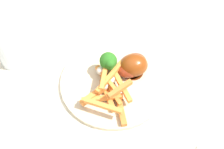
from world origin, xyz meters
TOP-DOWN VIEW (x-y plane):
  - dining_table at (0.00, 0.00)m, footprint 1.15×0.86m
  - dinner_plate at (-0.04, -0.03)m, footprint 0.25×0.25m
  - broccoli_floret_front at (-0.02, -0.02)m, footprint 0.04×0.04m
  - carrot_fries_pile at (-0.08, -0.02)m, footprint 0.15×0.12m
  - chicken_drumstick_near at (-0.02, -0.07)m, footprint 0.06×0.12m
  - chicken_drumstick_far at (-0.02, -0.07)m, footprint 0.11×0.13m
  - water_glass at (0.05, 0.21)m, footprint 0.07×0.07m

SIDE VIEW (x-z plane):
  - dining_table at x=0.00m, z-range 0.26..0.98m
  - dinner_plate at x=-0.04m, z-range 0.72..0.73m
  - carrot_fries_pile at x=-0.08m, z-range 0.73..0.77m
  - chicken_drumstick_far at x=-0.02m, z-range 0.73..0.77m
  - chicken_drumstick_near at x=-0.02m, z-range 0.73..0.78m
  - water_glass at x=0.05m, z-range 0.72..0.82m
  - broccoli_floret_front at x=-0.02m, z-range 0.74..0.80m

